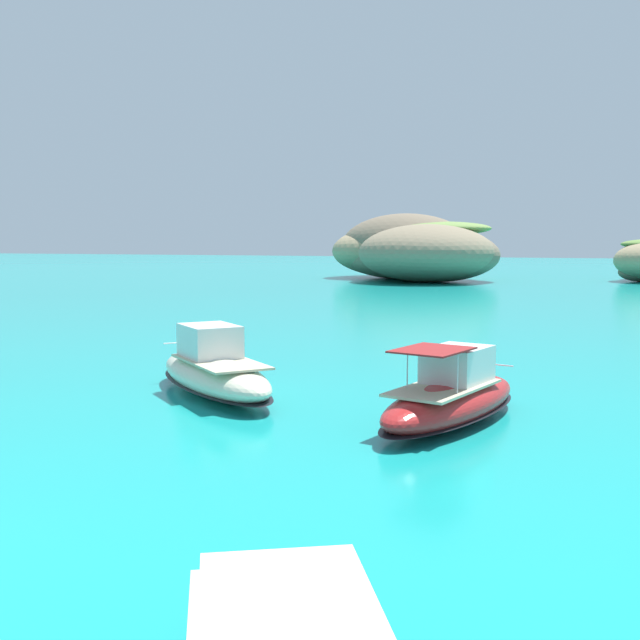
% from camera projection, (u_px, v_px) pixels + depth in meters
% --- Properties ---
extents(islet_large, '(26.11, 28.37, 7.55)m').
position_uv_depth(islet_large, '(413.00, 251.00, 85.18)').
color(islet_large, '#756651').
rests_on(islet_large, ground).
extents(motorboat_red, '(3.13, 6.38, 1.93)m').
position_uv_depth(motorboat_red, '(452.00, 398.00, 17.89)').
color(motorboat_red, red).
rests_on(motorboat_red, ground).
extents(motorboat_cream, '(6.45, 5.72, 1.97)m').
position_uv_depth(motorboat_cream, '(214.00, 372.00, 21.22)').
color(motorboat_cream, beige).
rests_on(motorboat_cream, ground).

